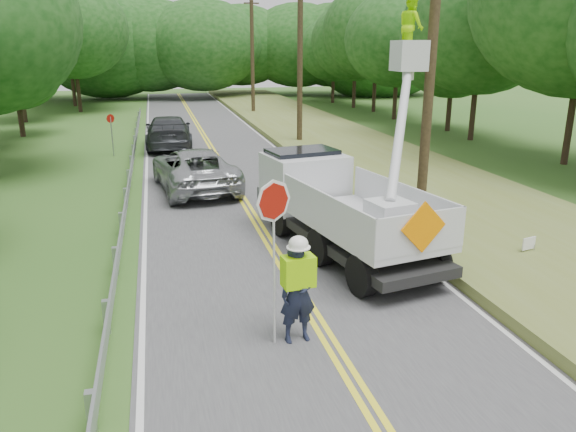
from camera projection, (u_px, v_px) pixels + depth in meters
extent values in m
cube|color=#444446|center=(239.00, 193.00, 20.94)|extent=(7.20, 96.00, 0.02)
cube|color=yellow|center=(236.00, 193.00, 20.91)|extent=(0.12, 96.00, 0.00)
cube|color=yellow|center=(242.00, 193.00, 20.96)|extent=(0.12, 96.00, 0.00)
cube|color=silver|center=(146.00, 198.00, 20.17)|extent=(0.12, 96.00, 0.00)
cube|color=silver|center=(326.00, 188.00, 21.71)|extent=(0.12, 96.00, 0.00)
cube|color=#A1A5A8|center=(91.00, 413.00, 7.85)|extent=(0.12, 0.14, 0.70)
cube|color=#A1A5A8|center=(106.00, 317.00, 10.63)|extent=(0.12, 0.14, 0.70)
cube|color=#A1A5A8|center=(115.00, 261.00, 13.42)|extent=(0.12, 0.14, 0.70)
cube|color=#A1A5A8|center=(121.00, 224.00, 16.21)|extent=(0.12, 0.14, 0.70)
cube|color=#A1A5A8|center=(126.00, 198.00, 19.00)|extent=(0.12, 0.14, 0.70)
cube|color=#A1A5A8|center=(129.00, 179.00, 21.78)|extent=(0.12, 0.14, 0.70)
cube|color=#A1A5A8|center=(131.00, 164.00, 24.57)|extent=(0.12, 0.14, 0.70)
cube|color=#A1A5A8|center=(133.00, 152.00, 27.36)|extent=(0.12, 0.14, 0.70)
cube|color=#A1A5A8|center=(135.00, 142.00, 30.15)|extent=(0.12, 0.14, 0.70)
cube|color=#A1A5A8|center=(136.00, 134.00, 32.93)|extent=(0.12, 0.14, 0.70)
cube|color=#A1A5A8|center=(137.00, 127.00, 35.72)|extent=(0.12, 0.14, 0.70)
cube|color=#A1A5A8|center=(138.00, 121.00, 38.51)|extent=(0.12, 0.14, 0.70)
cube|color=#A1A5A8|center=(139.00, 116.00, 41.29)|extent=(0.12, 0.14, 0.70)
cube|color=#A1A5A8|center=(130.00, 178.00, 20.80)|extent=(0.05, 48.00, 0.34)
cylinder|color=black|center=(431.00, 59.00, 15.94)|extent=(0.30, 0.30, 10.00)
cylinder|color=black|center=(300.00, 54.00, 29.88)|extent=(0.30, 0.30, 10.00)
cylinder|color=black|center=(252.00, 51.00, 43.82)|extent=(0.30, 0.30, 10.00)
cube|color=black|center=(251.00, 3.00, 42.76)|extent=(1.20, 0.10, 0.10)
cube|color=olive|center=(411.00, 180.00, 22.49)|extent=(7.00, 96.00, 0.30)
cylinder|color=#332319|center=(21.00, 117.00, 33.92)|extent=(0.32, 0.32, 2.36)
ellipsoid|color=#124211|center=(14.00, 69.00, 33.07)|extent=(5.51, 5.51, 4.85)
cylinder|color=#332319|center=(23.00, 103.00, 40.34)|extent=(0.32, 0.32, 2.79)
ellipsoid|color=#124211|center=(16.00, 55.00, 39.33)|extent=(6.51, 6.51, 5.73)
cylinder|color=#332319|center=(78.00, 89.00, 46.68)|extent=(0.32, 0.32, 3.91)
ellipsoid|color=#124211|center=(72.00, 29.00, 45.27)|extent=(9.13, 9.13, 8.04)
cylinder|color=#332319|center=(73.00, 84.00, 51.09)|extent=(0.32, 0.32, 4.03)
ellipsoid|color=#124211|center=(67.00, 28.00, 49.64)|extent=(9.39, 9.39, 8.27)
cylinder|color=#332319|center=(571.00, 118.00, 25.54)|extent=(0.32, 0.32, 4.39)
cylinder|color=#332319|center=(473.00, 108.00, 32.44)|extent=(0.32, 0.32, 3.80)
ellipsoid|color=#124211|center=(482.00, 25.00, 31.07)|extent=(8.88, 8.88, 7.81)
cylinder|color=#332319|center=(449.00, 108.00, 36.12)|extent=(0.32, 0.32, 3.06)
ellipsoid|color=#124211|center=(454.00, 48.00, 35.02)|extent=(7.15, 7.15, 6.29)
cylinder|color=#332319|center=(395.00, 97.00, 41.94)|extent=(0.32, 0.32, 3.44)
ellipsoid|color=#124211|center=(398.00, 39.00, 40.71)|extent=(8.02, 8.02, 7.06)
cylinder|color=#332319|center=(374.00, 89.00, 46.78)|extent=(0.32, 0.32, 3.86)
ellipsoid|color=#124211|center=(377.00, 30.00, 45.39)|extent=(9.02, 9.02, 7.94)
cylinder|color=#332319|center=(354.00, 89.00, 49.97)|extent=(0.32, 0.32, 3.41)
ellipsoid|color=#124211|center=(356.00, 41.00, 48.75)|extent=(7.95, 7.95, 7.00)
cylinder|color=#332319|center=(333.00, 88.00, 54.45)|extent=(0.32, 0.32, 2.97)
ellipsoid|color=#124211|center=(334.00, 49.00, 53.38)|extent=(6.92, 6.92, 6.09)
ellipsoid|color=#124211|center=(8.00, 45.00, 56.35)|extent=(11.56, 8.67, 8.67)
ellipsoid|color=#124211|center=(58.00, 45.00, 56.82)|extent=(10.59, 7.94, 7.94)
ellipsoid|color=#124211|center=(106.00, 45.00, 57.09)|extent=(14.42, 10.82, 10.82)
ellipsoid|color=#124211|center=(149.00, 45.00, 57.82)|extent=(12.82, 9.61, 9.61)
ellipsoid|color=#124211|center=(203.00, 45.00, 57.41)|extent=(12.56, 9.42, 9.42)
ellipsoid|color=#124211|center=(241.00, 45.00, 61.59)|extent=(11.76, 8.82, 8.82)
ellipsoid|color=#124211|center=(299.00, 45.00, 62.28)|extent=(12.35, 9.26, 9.26)
ellipsoid|color=#124211|center=(334.00, 45.00, 62.32)|extent=(12.27, 9.20, 9.20)
ellipsoid|color=#124211|center=(380.00, 45.00, 61.50)|extent=(16.55, 12.41, 12.41)
imported|color=#191E33|center=(298.00, 293.00, 10.18)|extent=(0.75, 0.54, 1.93)
cube|color=#91DD02|center=(298.00, 271.00, 10.05)|extent=(0.63, 0.42, 0.59)
ellipsoid|color=white|center=(298.00, 244.00, 9.89)|extent=(0.36, 0.36, 0.29)
cylinder|color=#B7B7B7|center=(274.00, 276.00, 9.96)|extent=(0.04, 0.04, 2.70)
cylinder|color=#961008|center=(273.00, 201.00, 9.54)|extent=(0.69, 0.40, 0.77)
cylinder|color=black|center=(362.00, 276.00, 12.18)|extent=(0.47, 1.00, 0.96)
cylinder|color=black|center=(435.00, 262.00, 12.96)|extent=(0.47, 1.00, 0.96)
cylinder|color=black|center=(320.00, 247.00, 13.92)|extent=(0.47, 1.00, 0.96)
cylinder|color=black|center=(387.00, 236.00, 14.70)|extent=(0.47, 1.00, 0.96)
cylinder|color=black|center=(281.00, 220.00, 16.11)|extent=(0.47, 1.00, 0.96)
cylinder|color=black|center=(341.00, 212.00, 16.89)|extent=(0.47, 1.00, 0.96)
cube|color=black|center=(349.00, 235.00, 14.56)|extent=(3.24, 6.68, 0.25)
cube|color=silver|center=(363.00, 225.00, 13.80)|extent=(3.10, 4.95, 0.22)
cube|color=silver|center=(324.00, 211.00, 13.21)|extent=(0.90, 4.54, 0.90)
cube|color=silver|center=(402.00, 201.00, 14.09)|extent=(0.90, 4.54, 0.90)
cube|color=silver|center=(421.00, 233.00, 11.66)|extent=(2.27, 0.48, 0.90)
cube|color=silver|center=(305.00, 184.00, 16.68)|extent=(2.56, 2.28, 1.80)
cube|color=black|center=(302.00, 162.00, 16.66)|extent=(2.21, 1.64, 0.75)
cube|color=silver|center=(389.00, 218.00, 12.69)|extent=(1.05, 1.05, 0.80)
cube|color=silver|center=(409.00, 56.00, 15.75)|extent=(0.85, 0.85, 0.85)
imported|color=#91DD02|center=(411.00, 26.00, 15.52)|extent=(0.62, 0.80, 1.65)
cube|color=#FF8400|center=(424.00, 227.00, 11.55)|extent=(1.12, 0.25, 1.13)
imported|color=#A3A6A9|center=(194.00, 169.00, 21.26)|extent=(3.37, 6.09, 1.61)
imported|color=#323539|center=(168.00, 132.00, 30.19)|extent=(2.58, 6.04, 1.73)
cylinder|color=#A1A5A8|center=(112.00, 137.00, 27.82)|extent=(0.06, 0.06, 2.00)
cylinder|color=#961008|center=(110.00, 119.00, 27.55)|extent=(0.38, 0.29, 0.45)
cube|color=white|center=(529.00, 243.00, 14.15)|extent=(0.45, 0.15, 0.32)
cylinder|color=#A1A5A8|center=(521.00, 254.00, 14.19)|extent=(0.02, 0.02, 0.46)
cylinder|color=#A1A5A8|center=(534.00, 253.00, 14.27)|extent=(0.02, 0.02, 0.46)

